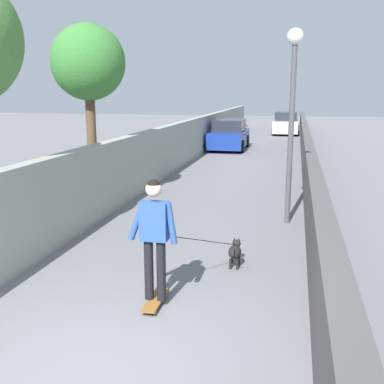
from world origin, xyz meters
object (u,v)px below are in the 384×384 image
lamp_post (293,93)px  dog (235,251)px  person_skateboarder (154,230)px  car_near (229,135)px  skateboard (156,300)px  car_far (286,124)px  tree_left_near (88,65)px

lamp_post → dog: (-2.96, 0.83, -2.66)m
person_skateboarder → car_near: bearing=4.8°
skateboard → person_skateboarder: 1.04m
car_near → car_far: 10.09m
tree_left_near → car_near: size_ratio=1.16×
skateboard → car_near: size_ratio=0.20×
tree_left_near → lamp_post: 5.36m
car_near → car_far: bearing=-15.3°
car_near → lamp_post: bearing=-166.4°
person_skateboarder → car_near: (18.17, 1.53, -0.39)m
lamp_post → dog: 4.07m
tree_left_near → car_near: (12.49, -1.96, -2.94)m
tree_left_near → skateboard: tree_left_near is taller
car_far → tree_left_near: bearing=168.3°
skateboard → car_near: (18.17, 1.53, 0.65)m
person_skateboarder → car_far: (27.90, -1.14, -0.39)m
lamp_post → car_near: (13.49, 3.26, -2.23)m
lamp_post → skateboard: 5.76m
lamp_post → person_skateboarder: (-4.68, 1.74, -1.84)m
skateboard → dog: 1.96m
tree_left_near → dog: 6.80m
car_near → car_far: (9.73, -2.66, 0.00)m
dog → lamp_post: bearing=-15.7°
skateboard → car_near: 18.24m
dog → car_near: size_ratio=0.50×
skateboard → person_skateboarder: person_skateboarder is taller
tree_left_near → car_far: bearing=-11.7°
tree_left_near → dog: bearing=-132.0°
lamp_post → dog: lamp_post is taller
dog → car_near: car_near is taller
person_skateboarder → dog: bearing=-27.8°
dog → car_far: car_far is taller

